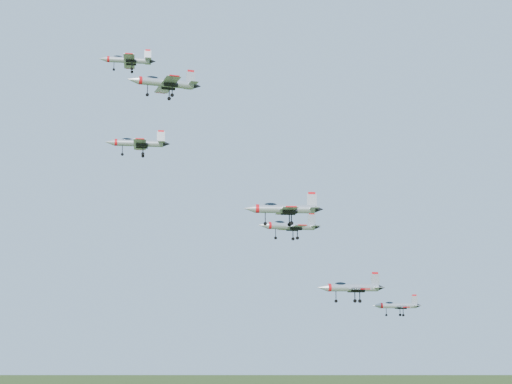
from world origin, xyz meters
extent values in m
cylinder|color=#ABAFB8|center=(-11.12, 11.69, 160.73)|extent=(8.31, 2.17, 1.19)
cone|color=#ABAFB8|center=(-16.02, 12.29, 160.73)|extent=(1.78, 1.38, 1.19)
cone|color=black|center=(-6.40, 11.12, 160.73)|extent=(1.39, 1.16, 1.01)
ellipsoid|color=black|center=(-13.11, 11.93, 161.18)|extent=(2.10, 1.09, 0.75)
cube|color=#ABAFB8|center=(-11.24, 9.13, 160.50)|extent=(2.57, 4.25, 0.13)
cube|color=#ABAFB8|center=(-10.63, 14.21, 160.50)|extent=(2.57, 4.25, 0.13)
cube|color=#ABAFB8|center=(-7.40, 11.24, 161.97)|extent=(1.37, 0.27, 1.92)
cube|color=red|center=(-7.40, 11.24, 162.97)|extent=(1.01, 0.25, 0.32)
cylinder|color=#ABAFB8|center=(-10.04, 0.26, 141.86)|extent=(8.60, 2.30, 1.23)
cone|color=#ABAFB8|center=(-15.11, 0.91, 141.86)|extent=(1.84, 1.44, 1.23)
cone|color=black|center=(-5.16, -0.36, 141.86)|extent=(1.45, 1.20, 1.05)
ellipsoid|color=black|center=(-12.11, 0.52, 142.32)|extent=(2.18, 1.14, 0.78)
cube|color=#ABAFB8|center=(-10.19, -2.39, 141.62)|extent=(2.69, 4.40, 0.13)
cube|color=#ABAFB8|center=(-9.52, 2.86, 141.62)|extent=(2.69, 4.40, 0.13)
cube|color=#ABAFB8|center=(-6.19, -0.23, 143.14)|extent=(1.42, 0.29, 1.99)
cube|color=red|center=(-6.19, -0.23, 144.18)|extent=(1.05, 0.26, 0.33)
cylinder|color=#ABAFB8|center=(-8.43, -19.30, 147.39)|extent=(8.58, 1.75, 1.23)
cone|color=#ABAFB8|center=(-13.53, -19.61, 147.39)|extent=(1.78, 1.33, 1.23)
cone|color=black|center=(-3.51, -19.00, 147.39)|extent=(1.39, 1.13, 1.05)
ellipsoid|color=black|center=(-10.50, -19.43, 147.85)|extent=(2.13, 1.01, 0.78)
cube|color=#ABAFB8|center=(-8.07, -21.94, 147.15)|extent=(2.43, 4.29, 0.13)
cube|color=#ABAFB8|center=(-8.40, -16.64, 147.15)|extent=(2.43, 4.29, 0.13)
cube|color=#ABAFB8|center=(-4.55, -19.07, 148.67)|extent=(1.42, 0.20, 1.99)
cube|color=red|center=(-4.55, -19.07, 149.71)|extent=(1.05, 0.20, 0.33)
cylinder|color=#ABAFB8|center=(19.13, 2.16, 127.97)|extent=(9.36, 1.68, 1.35)
cone|color=#ABAFB8|center=(13.54, 1.96, 127.97)|extent=(1.91, 1.41, 1.35)
cone|color=black|center=(24.51, 2.35, 127.97)|extent=(1.49, 1.19, 1.14)
ellipsoid|color=black|center=(16.85, 2.08, 128.48)|extent=(2.31, 1.05, 0.85)
cube|color=#ABAFB8|center=(19.44, -0.73, 127.72)|extent=(2.54, 4.64, 0.14)
cube|color=#ABAFB8|center=(19.23, 5.06, 127.72)|extent=(2.54, 4.64, 0.14)
cube|color=#ABAFB8|center=(23.37, 2.31, 129.37)|extent=(1.56, 0.18, 2.17)
cube|color=red|center=(23.37, 2.31, 130.51)|extent=(1.14, 0.19, 0.36)
cylinder|color=#ABAFB8|center=(11.62, -16.62, 128.89)|extent=(9.72, 3.18, 1.39)
cone|color=#ABAFB8|center=(5.95, -15.53, 128.89)|extent=(2.15, 1.73, 1.39)
cone|color=black|center=(17.09, -17.66, 128.89)|extent=(1.69, 1.44, 1.18)
ellipsoid|color=black|center=(9.31, -16.17, 129.42)|extent=(2.50, 1.43, 0.88)
cube|color=#ABAFB8|center=(11.27, -19.60, 128.63)|extent=(3.30, 5.09, 0.15)
cube|color=#ABAFB8|center=(12.40, -13.71, 128.63)|extent=(3.30, 5.09, 0.15)
cube|color=#ABAFB8|center=(15.93, -17.44, 130.34)|extent=(1.60, 0.43, 2.25)
cube|color=red|center=(15.93, -17.44, 131.52)|extent=(1.18, 0.37, 0.37)
cylinder|color=#ABAFB8|center=(31.37, 1.78, 116.47)|extent=(10.26, 1.94, 1.47)
cone|color=#ABAFB8|center=(25.25, 2.06, 116.47)|extent=(2.11, 1.57, 1.47)
cone|color=black|center=(37.26, 1.52, 116.47)|extent=(1.64, 1.32, 1.25)
ellipsoid|color=black|center=(28.88, 1.90, 117.02)|extent=(2.54, 1.17, 0.94)
cube|color=#ABAFB8|center=(31.45, -1.40, 116.18)|extent=(2.83, 5.10, 0.16)
cube|color=#ABAFB8|center=(31.74, 4.94, 116.18)|extent=(2.83, 5.10, 0.16)
cube|color=#ABAFB8|center=(36.01, 1.57, 118.00)|extent=(1.71, 0.21, 2.38)
cube|color=red|center=(36.01, 1.57, 119.24)|extent=(1.25, 0.22, 0.40)
cylinder|color=#ABAFB8|center=(46.49, 12.57, 112.79)|extent=(8.01, 2.27, 1.14)
cone|color=#ABAFB8|center=(41.78, 13.25, 112.79)|extent=(1.73, 1.36, 1.14)
cone|color=black|center=(51.02, 11.92, 112.79)|extent=(1.36, 1.14, 0.97)
ellipsoid|color=black|center=(44.57, 12.85, 113.23)|extent=(2.04, 1.09, 0.73)
cube|color=#ABAFB8|center=(46.31, 10.11, 112.57)|extent=(2.56, 4.13, 0.12)
cube|color=#ABAFB8|center=(47.02, 14.99, 112.57)|extent=(2.56, 4.13, 0.12)
cube|color=#ABAFB8|center=(50.06, 12.06, 113.98)|extent=(1.32, 0.29, 1.85)
cube|color=red|center=(50.06, 12.06, 114.95)|extent=(0.98, 0.26, 0.31)
camera|label=1|loc=(-24.81, -124.67, 115.63)|focal=50.00mm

